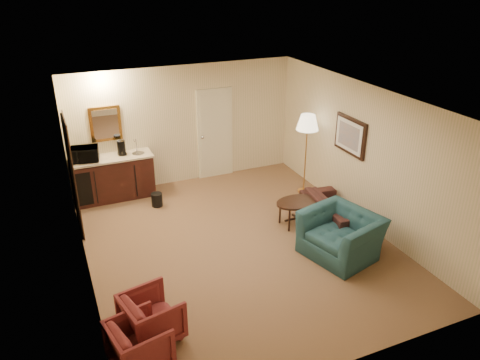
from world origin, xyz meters
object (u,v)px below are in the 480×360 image
(wetbar_cabinet, at_px, (114,178))
(floor_lamp, at_px, (306,154))
(rose_chair_far, at_px, (152,315))
(coffee_maker, at_px, (121,148))
(coffee_table, at_px, (297,213))
(rose_chair_near, at_px, (139,342))
(teal_armchair, at_px, (342,228))
(waste_bin, at_px, (157,200))
(microwave, at_px, (85,153))
(sofa, at_px, (338,209))

(wetbar_cabinet, xyz_separation_m, floor_lamp, (3.79, -1.32, 0.41))
(rose_chair_far, relative_size, coffee_maker, 2.31)
(coffee_table, bearing_deg, floor_lamp, 54.40)
(rose_chair_near, bearing_deg, teal_armchair, -85.96)
(rose_chair_far, bearing_deg, coffee_maker, -18.73)
(wetbar_cabinet, distance_m, coffee_maker, 0.66)
(wetbar_cabinet, xyz_separation_m, rose_chair_far, (-0.25, -4.33, -0.11))
(wetbar_cabinet, height_order, teal_armchair, teal_armchair)
(floor_lamp, relative_size, waste_bin, 6.22)
(rose_chair_near, distance_m, coffee_table, 4.12)
(teal_armchair, distance_m, microwave, 5.17)
(wetbar_cabinet, height_order, rose_chair_far, wetbar_cabinet)
(waste_bin, bearing_deg, rose_chair_far, -104.88)
(rose_chair_far, distance_m, waste_bin, 3.74)
(waste_bin, relative_size, coffee_maker, 0.91)
(sofa, distance_m, microwave, 5.05)
(floor_lamp, relative_size, microwave, 3.30)
(floor_lamp, distance_m, waste_bin, 3.22)
(sofa, xyz_separation_m, rose_chair_far, (-3.85, -1.46, -0.01))
(floor_lamp, xyz_separation_m, waste_bin, (-3.08, 0.60, -0.73))
(teal_armchair, relative_size, coffee_maker, 3.82)
(coffee_maker, bearing_deg, rose_chair_near, -98.85)
(microwave, bearing_deg, floor_lamp, -7.47)
(teal_armchair, xyz_separation_m, waste_bin, (-2.39, 2.95, -0.37))
(coffee_table, distance_m, waste_bin, 2.86)
(coffee_table, height_order, microwave, microwave)
(wetbar_cabinet, xyz_separation_m, sofa, (3.60, -2.87, -0.09))
(rose_chair_far, distance_m, coffee_table, 3.70)
(rose_chair_far, height_order, microwave, microwave)
(waste_bin, xyz_separation_m, coffee_maker, (-0.48, 0.75, 0.93))
(sofa, relative_size, coffee_table, 2.23)
(wetbar_cabinet, distance_m, waste_bin, 1.06)
(coffee_table, height_order, coffee_maker, coffee_maker)
(coffee_table, distance_m, coffee_maker, 3.80)
(rose_chair_far, relative_size, microwave, 1.35)
(teal_armchair, xyz_separation_m, microwave, (-3.60, 3.66, 0.59))
(wetbar_cabinet, xyz_separation_m, rose_chair_near, (-0.50, -4.72, -0.12))
(teal_armchair, xyz_separation_m, coffee_maker, (-2.87, 3.70, 0.56))
(sofa, relative_size, coffee_maker, 6.10)
(teal_armchair, bearing_deg, coffee_maker, -157.60)
(sofa, bearing_deg, floor_lamp, -1.31)
(rose_chair_near, height_order, floor_lamp, floor_lamp)
(coffee_table, height_order, floor_lamp, floor_lamp)
(coffee_maker, bearing_deg, coffee_table, -42.79)
(teal_armchair, xyz_separation_m, rose_chair_near, (-3.60, -1.05, -0.17))
(wetbar_cabinet, relative_size, coffee_maker, 5.35)
(coffee_table, xyz_separation_m, coffee_maker, (-2.73, 2.51, 0.83))
(rose_chair_far, bearing_deg, coffee_table, -72.54)
(rose_chair_far, distance_m, floor_lamp, 5.06)
(rose_chair_near, relative_size, waste_bin, 2.45)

